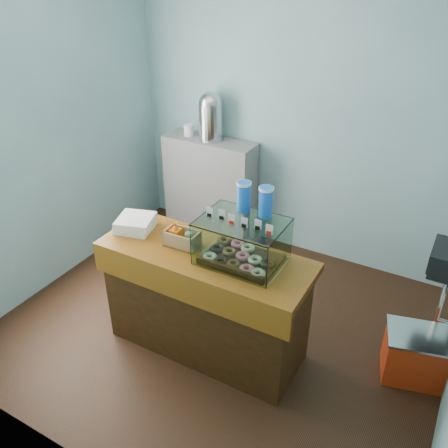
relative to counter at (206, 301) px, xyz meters
The scene contains 9 objects.
ground 0.52m from the counter, 90.00° to the left, with size 3.50×3.50×0.00m, color black.
room_shell 1.27m from the counter, 84.37° to the left, with size 3.54×3.04×2.82m.
counter is the anchor object (origin of this frame).
back_shelf 1.82m from the counter, 119.76° to the left, with size 1.00×0.32×1.10m, color gray.
display_case 0.68m from the counter, 15.39° to the left, with size 0.59×0.43×0.54m.
condiment_crate 0.55m from the counter, behind, with size 0.26×0.16×0.18m.
pastry_boxes 0.81m from the counter, behind, with size 0.34×0.34×0.11m.
coffee_urn 2.03m from the counter, 119.17° to the left, with size 0.27×0.27×0.49m.
red_cooler 1.61m from the counter, 18.09° to the left, with size 0.53×0.45×0.40m.
Camera 1 is at (1.52, -2.67, 2.80)m, focal length 38.00 mm.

